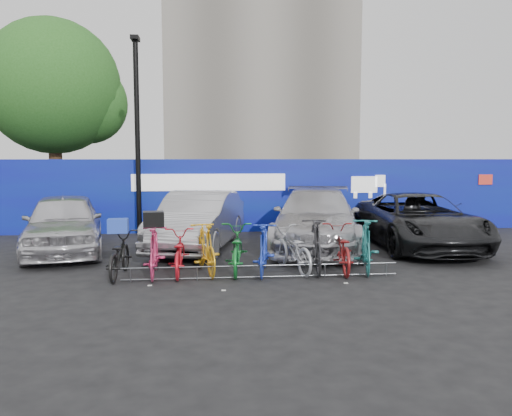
{
  "coord_description": "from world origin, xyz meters",
  "views": [
    {
      "loc": [
        -1.1,
        -10.42,
        2.44
      ],
      "look_at": [
        0.14,
        2.0,
        1.19
      ],
      "focal_mm": 35.0,
      "sensor_mm": 36.0,
      "label": 1
    }
  ],
  "objects": [
    {
      "name": "hoarding",
      "position": [
        0.01,
        6.0,
        1.2
      ],
      "size": [
        22.0,
        0.18,
        2.4
      ],
      "color": "navy",
      "rests_on": "ground"
    },
    {
      "name": "bike_rack",
      "position": [
        -0.0,
        -0.6,
        0.16
      ],
      "size": [
        5.6,
        0.03,
        0.3
      ],
      "color": "#595B60",
      "rests_on": "ground"
    },
    {
      "name": "tree",
      "position": [
        -6.77,
        10.06,
        5.07
      ],
      "size": [
        5.4,
        5.2,
        7.8
      ],
      "color": "#382314",
      "rests_on": "ground"
    },
    {
      "name": "bike_2",
      "position": [
        -1.7,
        -0.01,
        0.46
      ],
      "size": [
        0.61,
        1.75,
        0.92
      ],
      "primitive_type": "imported",
      "rotation": [
        0.0,
        0.0,
        3.14
      ],
      "color": "red",
      "rests_on": "ground"
    },
    {
      "name": "ground",
      "position": [
        0.0,
        0.0,
        0.0
      ],
      "size": [
        100.0,
        100.0,
        0.0
      ],
      "primitive_type": "plane",
      "color": "black",
      "rests_on": "ground"
    },
    {
      "name": "bike_1",
      "position": [
        -2.19,
        -0.12,
        0.52
      ],
      "size": [
        0.54,
        1.75,
        1.04
      ],
      "primitive_type": "imported",
      "rotation": [
        0.0,
        0.0,
        3.17
      ],
      "color": "#CE3165",
      "rests_on": "ground"
    },
    {
      "name": "cargo_topcase",
      "position": [
        -2.19,
        -0.12,
        1.2
      ],
      "size": [
        0.46,
        0.43,
        0.31
      ],
      "primitive_type": "cube",
      "rotation": [
        0.0,
        0.0,
        0.14
      ],
      "color": "black",
      "rests_on": "bike_1"
    },
    {
      "name": "car_2",
      "position": [
        1.88,
        2.85,
        0.8
      ],
      "size": [
        3.47,
        5.88,
        1.6
      ],
      "primitive_type": "imported",
      "rotation": [
        0.0,
        0.0,
        -0.24
      ],
      "color": "#BCBBC1",
      "rests_on": "ground"
    },
    {
      "name": "bike_3",
      "position": [
        -1.12,
        0.01,
        0.54
      ],
      "size": [
        0.85,
        1.85,
        1.08
      ],
      "primitive_type": "imported",
      "rotation": [
        0.0,
        0.0,
        3.34
      ],
      "color": "gold",
      "rests_on": "ground"
    },
    {
      "name": "bike_8",
      "position": [
        1.77,
        -0.07,
        0.5
      ],
      "size": [
        0.84,
        1.95,
        1.0
      ],
      "primitive_type": "imported",
      "rotation": [
        0.0,
        0.0,
        3.04
      ],
      "color": "maroon",
      "rests_on": "ground"
    },
    {
      "name": "bike_0",
      "position": [
        -2.9,
        -0.11,
        0.46
      ],
      "size": [
        0.67,
        1.77,
        0.92
      ],
      "primitive_type": "imported",
      "rotation": [
        0.0,
        0.0,
        3.1
      ],
      "color": "black",
      "rests_on": "ground"
    },
    {
      "name": "bike_4",
      "position": [
        -0.48,
        0.06,
        0.5
      ],
      "size": [
        0.84,
        1.96,
        1.0
      ],
      "primitive_type": "imported",
      "rotation": [
        0.0,
        0.0,
        3.05
      ],
      "color": "#157029",
      "rests_on": "ground"
    },
    {
      "name": "bike_5",
      "position": [
        0.09,
        -0.14,
        0.53
      ],
      "size": [
        0.81,
        1.83,
        1.06
      ],
      "primitive_type": "imported",
      "rotation": [
        0.0,
        0.0,
        2.96
      ],
      "color": "blue",
      "rests_on": "ground"
    },
    {
      "name": "car_3",
      "position": [
        4.63,
        2.53,
        0.74
      ],
      "size": [
        2.71,
        5.43,
        1.48
      ],
      "primitive_type": "imported",
      "rotation": [
        0.0,
        0.0,
        -0.05
      ],
      "color": "black",
      "rests_on": "ground"
    },
    {
      "name": "lamppost",
      "position": [
        -3.2,
        5.4,
        3.27
      ],
      "size": [
        0.25,
        0.5,
        6.11
      ],
      "color": "black",
      "rests_on": "ground"
    },
    {
      "name": "car_1",
      "position": [
        -1.32,
        2.88,
        0.78
      ],
      "size": [
        2.76,
        4.97,
        1.55
      ],
      "primitive_type": "imported",
      "rotation": [
        0.0,
        0.0,
        -0.25
      ],
      "color": "#AAABAF",
      "rests_on": "ground"
    },
    {
      "name": "bike_7",
      "position": [
        1.23,
        -0.02,
        0.57
      ],
      "size": [
        0.74,
        1.94,
        1.14
      ],
      "primitive_type": "imported",
      "rotation": [
        0.0,
        0.0,
        3.03
      ],
      "color": "#242427",
      "rests_on": "ground"
    },
    {
      "name": "bike_9",
      "position": [
        2.32,
        -0.1,
        0.57
      ],
      "size": [
        0.97,
        1.95,
        1.13
      ],
      "primitive_type": "imported",
      "rotation": [
        0.0,
        0.0,
        2.9
      ],
      "color": "#227270",
      "rests_on": "ground"
    },
    {
      "name": "car_0",
      "position": [
        -4.74,
        2.69,
        0.78
      ],
      "size": [
        2.73,
        4.84,
        1.55
      ],
      "primitive_type": "imported",
      "rotation": [
        0.0,
        0.0,
        0.21
      ],
      "color": "silver",
      "rests_on": "ground"
    },
    {
      "name": "bike_6",
      "position": [
        0.73,
        0.04,
        0.48
      ],
      "size": [
        1.08,
        1.94,
        0.96
      ],
      "primitive_type": "imported",
      "rotation": [
        0.0,
        0.0,
        3.4
      ],
      "color": "#ABADB3",
      "rests_on": "ground"
    },
    {
      "name": "cargo_crate",
      "position": [
        -2.9,
        -0.11,
        1.06
      ],
      "size": [
        0.42,
        0.33,
        0.29
      ],
      "primitive_type": "cube",
      "rotation": [
        0.0,
        0.0,
        0.06
      ],
      "color": "blue",
      "rests_on": "bike_0"
    }
  ]
}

